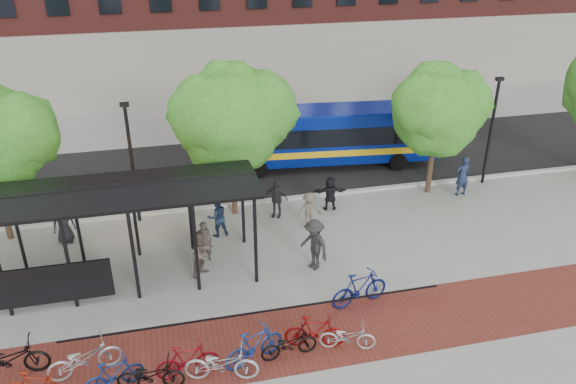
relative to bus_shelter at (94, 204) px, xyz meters
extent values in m
plane|color=#9E9E99|center=(8.13, 0.48, -3.00)|extent=(160.00, 160.00, 0.00)
cube|color=black|center=(8.13, 8.48, -2.99)|extent=(160.00, 8.00, 0.01)
cube|color=#B7B7B2|center=(8.13, 4.48, -2.94)|extent=(160.00, 0.25, 0.12)
cube|color=maroon|center=(6.13, -4.52, -3.00)|extent=(24.00, 3.00, 0.01)
cube|color=black|center=(4.83, -3.62, -3.00)|extent=(12.00, 0.05, 0.95)
cylinder|color=black|center=(-2.87, -1.37, -1.35)|extent=(0.12, 0.12, 3.30)
cylinder|color=black|center=(-2.87, 1.33, -1.35)|extent=(0.12, 0.12, 3.30)
cylinder|color=black|center=(-0.87, -1.37, -1.35)|extent=(0.12, 0.12, 3.30)
cylinder|color=black|center=(-0.87, 1.33, -1.35)|extent=(0.12, 0.12, 3.30)
cylinder|color=black|center=(1.13, -1.37, -1.35)|extent=(0.12, 0.12, 3.30)
cylinder|color=black|center=(1.13, 1.33, -1.35)|extent=(0.12, 0.12, 3.30)
cylinder|color=black|center=(3.13, -1.37, -1.35)|extent=(0.12, 0.12, 3.30)
cylinder|color=black|center=(3.13, 1.33, -1.35)|extent=(0.12, 0.12, 3.30)
cylinder|color=black|center=(5.13, -1.37, -1.35)|extent=(0.12, 0.12, 3.30)
cylinder|color=black|center=(5.13, 1.33, -1.35)|extent=(0.12, 0.12, 3.30)
cube|color=black|center=(-1.87, -1.42, -2.00)|extent=(4.50, 0.08, 1.40)
cube|color=black|center=(0.13, -0.72, 0.45)|extent=(10.60, 1.65, 0.29)
cube|color=black|center=(0.13, 0.68, 0.45)|extent=(10.60, 1.65, 0.29)
cube|color=black|center=(0.13, 1.38, 0.05)|extent=(9.00, 0.10, 0.40)
cube|color=black|center=(1.13, 1.43, -0.60)|extent=(2.40, 0.12, 0.70)
cube|color=#FF7200|center=(1.13, 1.51, -0.60)|extent=(2.20, 0.02, 0.55)
cylinder|color=#382619|center=(-3.87, 3.78, -1.81)|extent=(0.24, 0.24, 2.38)
sphere|color=#227B20|center=(-2.87, 3.98, 1.28)|extent=(3.20, 3.20, 3.20)
cylinder|color=#382619|center=(5.13, 3.78, -1.74)|extent=(0.24, 0.24, 2.52)
sphere|color=#227B20|center=(5.13, 3.78, 1.20)|extent=(4.20, 4.20, 4.20)
sphere|color=#227B20|center=(6.18, 3.98, 1.50)|extent=(3.36, 3.36, 3.36)
sphere|color=#227B20|center=(4.29, 3.48, 1.60)|extent=(3.15, 3.15, 3.15)
sphere|color=#227B20|center=(5.23, 4.18, 2.00)|extent=(2.94, 2.94, 2.94)
cylinder|color=#382619|center=(14.13, 3.78, -1.86)|extent=(0.24, 0.24, 2.27)
sphere|color=#227B20|center=(14.13, 3.78, 0.80)|extent=(3.80, 3.80, 3.80)
sphere|color=#227B20|center=(15.08, 3.98, 1.10)|extent=(3.04, 3.04, 3.04)
sphere|color=#227B20|center=(13.37, 3.48, 1.20)|extent=(2.85, 2.85, 2.85)
sphere|color=#227B20|center=(14.23, 4.18, 1.60)|extent=(2.66, 2.66, 2.66)
cylinder|color=black|center=(1.13, 4.08, -0.50)|extent=(0.14, 0.14, 5.00)
cube|color=black|center=(1.13, 4.08, 2.05)|extent=(0.35, 0.20, 0.15)
cylinder|color=black|center=(17.13, 4.08, -0.50)|extent=(0.14, 0.14, 5.00)
cube|color=black|center=(17.13, 4.08, 2.05)|extent=(0.35, 0.20, 0.15)
cube|color=navy|center=(10.40, 7.93, -1.34)|extent=(11.12, 3.49, 2.51)
cube|color=black|center=(10.40, 7.93, -1.13)|extent=(10.91, 3.51, 0.91)
cube|color=yellow|center=(10.40, 7.93, -1.95)|extent=(11.02, 3.53, 0.32)
cube|color=navy|center=(10.40, 7.93, -0.13)|extent=(10.88, 3.23, 0.16)
cylinder|color=black|center=(6.80, 7.11, -2.56)|extent=(0.90, 0.34, 0.87)
cylinder|color=black|center=(7.05, 9.47, -2.56)|extent=(0.90, 0.34, 0.87)
cylinder|color=black|center=(13.76, 6.39, -2.56)|extent=(0.90, 0.34, 0.87)
cylinder|color=black|center=(14.01, 8.75, -2.56)|extent=(0.90, 0.34, 0.87)
imported|color=black|center=(-2.32, -4.18, -2.44)|extent=(2.13, 0.76, 1.12)
imported|color=#A0A0A2|center=(-0.30, -4.58, -2.47)|extent=(2.14, 1.15, 1.07)
imported|color=navy|center=(0.50, -5.37, -2.50)|extent=(1.71, 0.92, 0.99)
imported|color=black|center=(1.47, -5.59, -2.52)|extent=(1.90, 0.91, 0.96)
imported|color=maroon|center=(2.47, -5.32, -2.47)|extent=(1.81, 0.64, 1.06)
imported|color=#A6A6A9|center=(3.37, -5.67, -2.46)|extent=(2.17, 1.16, 1.08)
imported|color=navy|center=(4.36, -5.22, -2.42)|extent=(1.97, 1.22, 1.15)
imported|color=black|center=(5.38, -5.25, -2.55)|extent=(1.75, 0.75, 0.89)
imported|color=maroon|center=(6.22, -5.00, -2.45)|extent=(1.89, 0.96, 1.09)
imported|color=#B5B5B8|center=(7.13, -5.31, -2.56)|extent=(1.77, 1.04, 0.88)
imported|color=navy|center=(8.19, -3.39, -2.38)|extent=(2.14, 0.99, 1.24)
imported|color=black|center=(-1.65, 2.94, -2.16)|extent=(0.93, 0.72, 1.68)
imported|color=#3A342E|center=(3.52, 0.41, -2.18)|extent=(0.63, 0.45, 1.63)
imported|color=#1F2E48|center=(4.21, 2.09, -2.16)|extent=(0.92, 0.78, 1.68)
imported|color=#64584A|center=(7.93, 1.88, -2.22)|extent=(1.02, 0.59, 1.56)
imported|color=#2B2B2B|center=(6.81, 3.09, -2.15)|extent=(1.08, 0.85, 1.71)
imported|color=black|center=(9.21, 3.18, -2.23)|extent=(1.48, 0.65, 1.54)
imported|color=#1F2849|center=(15.44, 3.14, -2.05)|extent=(0.74, 0.53, 1.90)
imported|color=brown|center=(3.37, -0.53, -2.12)|extent=(1.08, 1.07, 1.75)
imported|color=#292929|center=(7.31, -1.02, -2.01)|extent=(1.24, 1.47, 1.97)
camera|label=1|loc=(2.47, -17.42, 8.59)|focal=35.00mm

